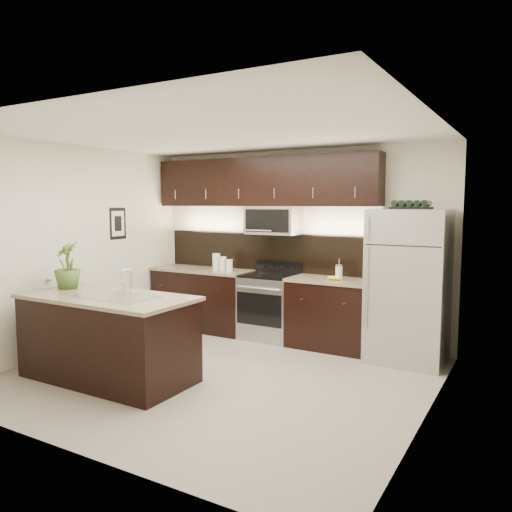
# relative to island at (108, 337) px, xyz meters

# --- Properties ---
(ground) EXTENTS (4.50, 4.50, 0.00)m
(ground) POSITION_rel_island_xyz_m (1.00, 0.67, -0.47)
(ground) COLOR gray
(ground) RESTS_ON ground
(room_walls) EXTENTS (4.52, 4.02, 2.71)m
(room_walls) POSITION_rel_island_xyz_m (0.89, 0.64, 1.22)
(room_walls) COLOR silver
(room_walls) RESTS_ON ground
(counter_run) EXTENTS (3.51, 0.65, 0.94)m
(counter_run) POSITION_rel_island_xyz_m (0.54, 2.36, -0.00)
(counter_run) COLOR black
(counter_run) RESTS_ON ground
(upper_fixtures) EXTENTS (3.49, 0.40, 1.66)m
(upper_fixtures) POSITION_rel_island_xyz_m (0.57, 2.51, 1.67)
(upper_fixtures) COLOR black
(upper_fixtures) RESTS_ON counter_run
(island) EXTENTS (1.96, 0.96, 0.94)m
(island) POSITION_rel_island_xyz_m (0.00, 0.00, 0.00)
(island) COLOR black
(island) RESTS_ON ground
(sink_faucet) EXTENTS (0.84, 0.50, 0.28)m
(sink_faucet) POSITION_rel_island_xyz_m (0.15, 0.01, 0.48)
(sink_faucet) COLOR silver
(sink_faucet) RESTS_ON island
(refrigerator) EXTENTS (0.90, 0.81, 1.87)m
(refrigerator) POSITION_rel_island_xyz_m (2.71, 2.30, 0.46)
(refrigerator) COLOR #B2B2B7
(refrigerator) RESTS_ON ground
(wine_rack) EXTENTS (0.46, 0.29, 0.11)m
(wine_rack) POSITION_rel_island_xyz_m (2.71, 2.30, 1.45)
(wine_rack) COLOR black
(wine_rack) RESTS_ON refrigerator
(plant) EXTENTS (0.39, 0.39, 0.55)m
(plant) POSITION_rel_island_xyz_m (-0.73, 0.10, 0.74)
(plant) COLOR #415E25
(plant) RESTS_ON island
(canisters) EXTENTS (0.38, 0.16, 0.26)m
(canisters) POSITION_rel_island_xyz_m (-0.03, 2.29, 0.58)
(canisters) COLOR silver
(canisters) RESTS_ON counter_run
(french_press) EXTENTS (0.10, 0.10, 0.27)m
(french_press) POSITION_rel_island_xyz_m (1.81, 2.31, 0.57)
(french_press) COLOR silver
(french_press) RESTS_ON counter_run
(bananas) EXTENTS (0.18, 0.15, 0.06)m
(bananas) POSITION_rel_island_xyz_m (1.71, 2.28, 0.50)
(bananas) COLOR yellow
(bananas) RESTS_ON counter_run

